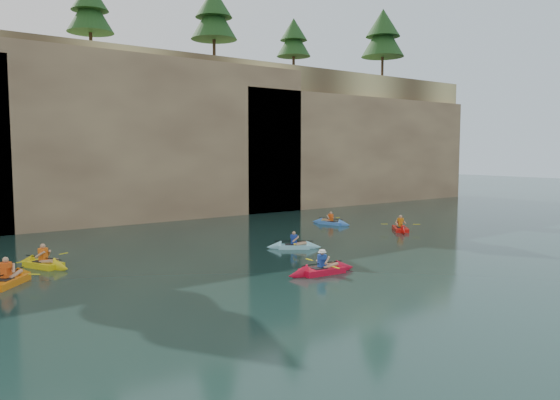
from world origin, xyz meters
TOP-DOWN VIEW (x-y plane):
  - ground at (0.00, 0.00)m, footprint 160.00×160.00m
  - cliff at (0.00, 30.00)m, footprint 70.00×16.00m
  - cliff_slab_center at (2.00, 22.60)m, footprint 24.00×2.40m
  - cliff_slab_east at (22.00, 22.60)m, footprint 26.00×2.40m
  - sea_cave_center at (-4.00, 21.95)m, footprint 3.50×1.00m
  - sea_cave_east at (10.00, 21.95)m, footprint 5.00×1.00m
  - main_kayaker at (0.44, 3.47)m, footprint 3.19×2.15m
  - kayaker_orange at (-9.76, 8.90)m, footprint 2.78×3.02m
  - kayaker_ltblue_near at (2.95, 8.40)m, footprint 2.54×2.10m
  - kayaker_red_far at (11.71, 9.18)m, footprint 2.62×2.88m
  - kayaker_yellow at (-7.94, 11.26)m, footprint 2.25×3.04m
  - kayaker_blue_east at (10.30, 13.77)m, footprint 2.05×3.01m

SIDE VIEW (x-z plane):
  - ground at x=0.00m, z-range 0.00..0.00m
  - kayaker_blue_east at x=10.30m, z-range -0.39..0.65m
  - kayaker_ltblue_near at x=2.95m, z-range -0.40..0.66m
  - kayaker_red_far at x=11.71m, z-range -0.44..0.73m
  - kayaker_yellow at x=-7.94m, z-range -0.46..0.77m
  - main_kayaker at x=0.44m, z-range -0.43..0.74m
  - kayaker_orange at x=-9.76m, z-range -0.48..0.79m
  - sea_cave_center at x=-4.00m, z-range 0.00..3.20m
  - sea_cave_east at x=10.00m, z-range 0.00..4.50m
  - cliff_slab_east at x=22.00m, z-range 0.00..9.84m
  - cliff_slab_center at x=2.00m, z-range 0.00..11.40m
  - cliff at x=0.00m, z-range 0.00..12.00m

